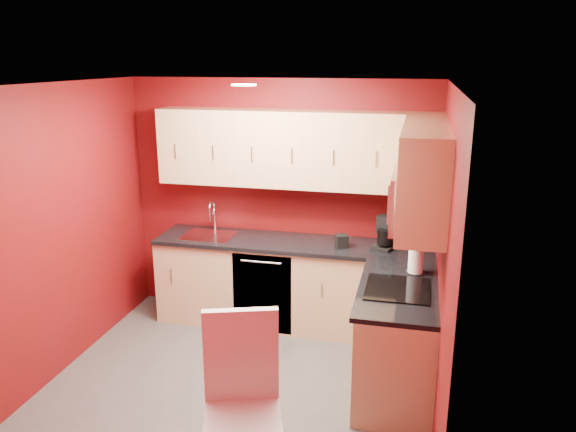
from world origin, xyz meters
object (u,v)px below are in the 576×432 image
at_px(coffee_maker, 384,233).
at_px(paper_towel, 416,257).
at_px(sink, 209,232).
at_px(microwave, 418,199).
at_px(napkin_holder, 342,241).
at_px(dining_chair, 242,413).

bearing_deg(coffee_maker, paper_towel, -42.41).
bearing_deg(sink, paper_towel, -16.18).
distance_m(microwave, napkin_holder, 1.35).
relative_size(microwave, coffee_maker, 2.44).
xyz_separation_m(microwave, paper_towel, (0.02, 0.39, -0.60)).
xyz_separation_m(microwave, dining_chair, (-0.97, -1.40, -1.07)).
bearing_deg(sink, coffee_maker, -0.63).
bearing_deg(microwave, paper_towel, 87.58).
distance_m(sink, dining_chair, 2.68).
height_order(napkin_holder, paper_towel, paper_towel).
bearing_deg(coffee_maker, dining_chair, -85.69).
height_order(microwave, napkin_holder, microwave).
xyz_separation_m(microwave, napkin_holder, (-0.69, 0.93, -0.69)).
distance_m(microwave, sink, 2.43).
bearing_deg(coffee_maker, napkin_holder, -152.51).
relative_size(microwave, napkin_holder, 6.15).
distance_m(coffee_maker, paper_towel, 0.67).
xyz_separation_m(microwave, sink, (-2.09, 1.00, -0.72)).
bearing_deg(dining_chair, microwave, 36.83).
distance_m(sink, coffee_maker, 1.81).
height_order(coffee_maker, napkin_holder, coffee_maker).
height_order(sink, paper_towel, sink).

